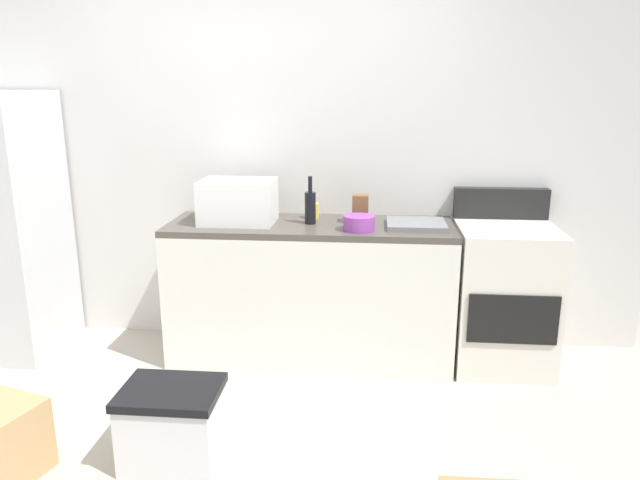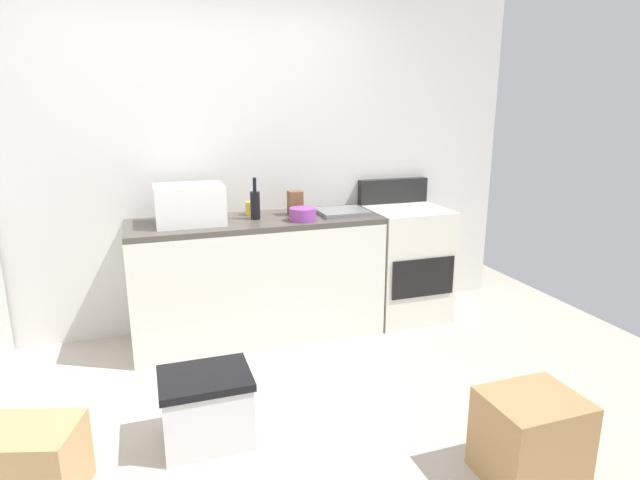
% 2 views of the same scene
% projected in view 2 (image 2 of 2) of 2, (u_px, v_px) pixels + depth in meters
% --- Properties ---
extents(ground_plane, '(6.00, 6.00, 0.00)m').
position_uv_depth(ground_plane, '(252.00, 431.00, 2.84)').
color(ground_plane, '#B2A899').
extents(wall_back, '(5.00, 0.10, 2.60)m').
position_uv_depth(wall_back, '(204.00, 160.00, 3.93)').
color(wall_back, silver).
rests_on(wall_back, ground_plane).
extents(kitchen_counter, '(1.80, 0.60, 0.90)m').
position_uv_depth(kitchen_counter, '(257.00, 278.00, 3.92)').
color(kitchen_counter, silver).
rests_on(kitchen_counter, ground_plane).
extents(stove_oven, '(0.60, 0.61, 1.10)m').
position_uv_depth(stove_oven, '(405.00, 261.00, 4.30)').
color(stove_oven, silver).
rests_on(stove_oven, ground_plane).
extents(microwave, '(0.46, 0.34, 0.27)m').
position_uv_depth(microwave, '(189.00, 205.00, 3.62)').
color(microwave, white).
rests_on(microwave, kitchen_counter).
extents(sink_basin, '(0.36, 0.32, 0.03)m').
position_uv_depth(sink_basin, '(342.00, 212.00, 3.98)').
color(sink_basin, slate).
rests_on(sink_basin, kitchen_counter).
extents(wine_bottle, '(0.07, 0.07, 0.30)m').
position_uv_depth(wine_bottle, '(255.00, 204.00, 3.77)').
color(wine_bottle, black).
rests_on(wine_bottle, kitchen_counter).
extents(coffee_mug, '(0.08, 0.08, 0.10)m').
position_uv_depth(coffee_mug, '(251.00, 208.00, 3.93)').
color(coffee_mug, gold).
rests_on(coffee_mug, kitchen_counter).
extents(knife_block, '(0.10, 0.10, 0.18)m').
position_uv_depth(knife_block, '(295.00, 203.00, 3.92)').
color(knife_block, brown).
rests_on(knife_block, kitchen_counter).
extents(mixing_bowl, '(0.19, 0.19, 0.09)m').
position_uv_depth(mixing_bowl, '(303.00, 214.00, 3.74)').
color(mixing_bowl, purple).
rests_on(mixing_bowl, kitchen_counter).
extents(cardboard_box_large, '(0.44, 0.36, 0.42)m').
position_uv_depth(cardboard_box_large, '(530.00, 438.00, 2.45)').
color(cardboard_box_large, '#A37A4C').
rests_on(cardboard_box_large, ground_plane).
extents(cardboard_box_medium, '(0.59, 0.45, 0.35)m').
position_uv_depth(cardboard_box_medium, '(19.00, 464.00, 2.32)').
color(cardboard_box_medium, tan).
rests_on(cardboard_box_medium, ground_plane).
extents(storage_bin, '(0.46, 0.36, 0.38)m').
position_uv_depth(storage_bin, '(206.00, 408.00, 2.72)').
color(storage_bin, silver).
rests_on(storage_bin, ground_plane).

